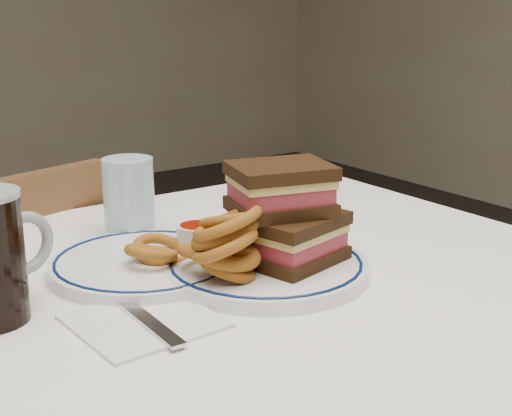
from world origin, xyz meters
TOP-DOWN VIEW (x-y plane):
  - dining_table at (0.00, 0.00)m, footprint 1.27×0.87m
  - main_plate at (0.19, 0.00)m, footprint 0.26×0.26m
  - reuben_sandwich at (0.22, -0.01)m, footprint 0.15×0.14m
  - onion_rings_main at (0.13, -0.01)m, footprint 0.12×0.12m
  - ketchup_ramekin at (0.15, 0.10)m, footprint 0.05×0.05m
  - water_glass at (0.12, 0.24)m, footprint 0.07×0.07m
  - far_plate at (0.07, 0.10)m, footprint 0.25×0.25m
  - onion_rings_far at (0.08, 0.09)m, footprint 0.10×0.10m
  - napkin_fork at (0.00, -0.04)m, footprint 0.15×0.19m

SIDE VIEW (x-z plane):
  - dining_table at x=0.00m, z-range 0.27..1.02m
  - napkin_fork at x=0.00m, z-range 0.75..0.76m
  - far_plate at x=0.07m, z-range 0.75..0.77m
  - main_plate at x=0.19m, z-range 0.75..0.77m
  - onion_rings_far at x=0.08m, z-range 0.75..0.80m
  - ketchup_ramekin at x=0.15m, z-range 0.77..0.80m
  - water_glass at x=0.12m, z-range 0.75..0.87m
  - onion_rings_main at x=0.13m, z-range 0.75..0.86m
  - reuben_sandwich at x=0.22m, z-range 0.77..0.89m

